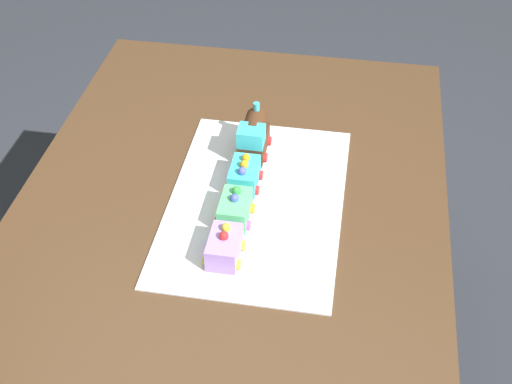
{
  "coord_description": "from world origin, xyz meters",
  "views": [
    {
      "loc": [
        1.12,
        0.25,
        1.8
      ],
      "look_at": [
        -0.02,
        0.06,
        0.77
      ],
      "focal_mm": 47.24,
      "sensor_mm": 36.0,
      "label": 1
    }
  ],
  "objects_px": {
    "dining_table": "(231,237)",
    "cake_car_caboose_mint_green": "(235,209)",
    "cake_locomotive": "(253,136)",
    "cake_car_tanker_lavender": "(224,247)",
    "cake_car_hopper_turquoise": "(244,175)"
  },
  "relations": [
    {
      "from": "dining_table",
      "to": "cake_car_hopper_turquoise",
      "type": "height_order",
      "value": "cake_car_hopper_turquoise"
    },
    {
      "from": "cake_locomotive",
      "to": "cake_car_hopper_turquoise",
      "type": "height_order",
      "value": "cake_locomotive"
    },
    {
      "from": "dining_table",
      "to": "cake_car_tanker_lavender",
      "type": "height_order",
      "value": "cake_car_tanker_lavender"
    },
    {
      "from": "cake_locomotive",
      "to": "dining_table",
      "type": "bearing_deg",
      "value": -6.24
    },
    {
      "from": "dining_table",
      "to": "cake_locomotive",
      "type": "bearing_deg",
      "value": 173.76
    },
    {
      "from": "cake_locomotive",
      "to": "cake_car_tanker_lavender",
      "type": "relative_size",
      "value": 1.4
    },
    {
      "from": "cake_car_caboose_mint_green",
      "to": "cake_car_tanker_lavender",
      "type": "distance_m",
      "value": 0.12
    },
    {
      "from": "cake_locomotive",
      "to": "cake_car_tanker_lavender",
      "type": "bearing_deg",
      "value": 0.0
    },
    {
      "from": "dining_table",
      "to": "cake_car_caboose_mint_green",
      "type": "xyz_separation_m",
      "value": [
        0.05,
        0.02,
        0.14
      ]
    },
    {
      "from": "cake_locomotive",
      "to": "cake_car_hopper_turquoise",
      "type": "xyz_separation_m",
      "value": [
        0.13,
        0.0,
        -0.02
      ]
    },
    {
      "from": "cake_locomotive",
      "to": "cake_car_hopper_turquoise",
      "type": "bearing_deg",
      "value": 0.0
    },
    {
      "from": "dining_table",
      "to": "cake_car_caboose_mint_green",
      "type": "relative_size",
      "value": 14.0
    },
    {
      "from": "dining_table",
      "to": "cake_car_caboose_mint_green",
      "type": "bearing_deg",
      "value": 25.84
    },
    {
      "from": "dining_table",
      "to": "cake_car_tanker_lavender",
      "type": "distance_m",
      "value": 0.22
    },
    {
      "from": "dining_table",
      "to": "cake_car_tanker_lavender",
      "type": "bearing_deg",
      "value": 7.66
    }
  ]
}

